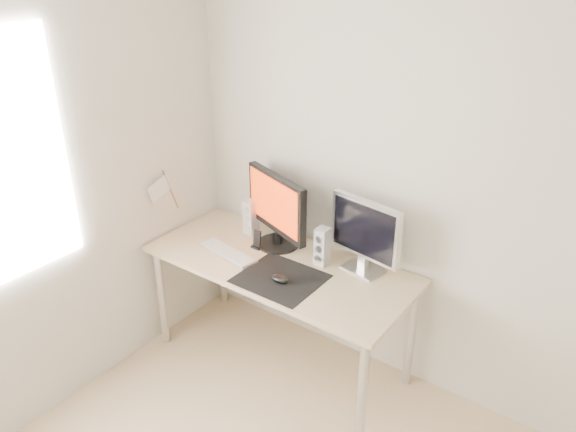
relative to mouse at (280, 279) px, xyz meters
The scene contains 11 objects.
wall_back 1.08m from the mouse, 33.95° to the left, with size 3.50×3.50×0.00m, color silver.
mousepad 0.04m from the mouse, 123.69° to the left, with size 0.45×0.40×0.00m, color black.
mouse is the anchor object (origin of this frame).
desk 0.24m from the mouse, 127.90° to the left, with size 1.60×0.70×0.73m.
main_monitor 0.48m from the mouse, 129.42° to the left, with size 0.53×0.33×0.47m.
second_monitor 0.53m from the mouse, 51.07° to the left, with size 0.45×0.19×0.43m.
speaker_left 0.63m from the mouse, 144.24° to the left, with size 0.07×0.09×0.23m.
speaker_right 0.33m from the mouse, 76.49° to the left, with size 0.07×0.09×0.23m.
keyboard 0.45m from the mouse, behind, with size 0.43×0.18×0.02m.
phone_dock 0.42m from the mouse, 146.41° to the left, with size 0.07×0.06×0.12m.
pennant 0.97m from the mouse, behind, with size 0.01×0.23×0.29m.
Camera 1 is at (0.77, -0.88, 2.42)m, focal length 35.00 mm.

